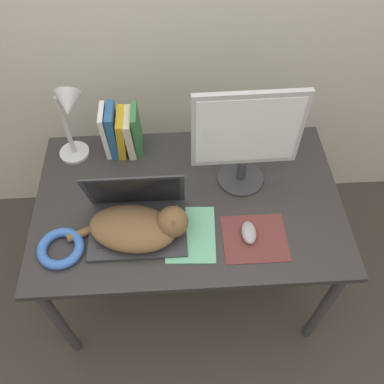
# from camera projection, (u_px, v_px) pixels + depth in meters

# --- Properties ---
(ground_plane) EXTENTS (12.00, 12.00, 0.00)m
(ground_plane) POSITION_uv_depth(u_px,v_px,m) (194.00, 350.00, 2.00)
(ground_plane) COLOR #3D3833
(desk) EXTENTS (1.25, 0.78, 0.72)m
(desk) POSITION_uv_depth(u_px,v_px,m) (188.00, 210.00, 1.72)
(desk) COLOR #2D2B2B
(desk) RESTS_ON ground_plane
(laptop) EXTENTS (0.37, 0.26, 0.26)m
(laptop) POSITION_uv_depth(u_px,v_px,m) (137.00, 218.00, 1.54)
(laptop) COLOR #2D2D33
(laptop) RESTS_ON desk
(cat) EXTENTS (0.46, 0.26, 0.14)m
(cat) POSITION_uv_depth(u_px,v_px,m) (140.00, 227.00, 1.51)
(cat) COLOR brown
(cat) RESTS_ON desk
(external_monitor) EXTENTS (0.42, 0.20, 0.46)m
(external_monitor) POSITION_uv_depth(u_px,v_px,m) (246.00, 138.00, 1.53)
(external_monitor) COLOR #333338
(external_monitor) RESTS_ON desk
(mousepad) EXTENTS (0.24, 0.21, 0.00)m
(mousepad) POSITION_uv_depth(u_px,v_px,m) (255.00, 238.00, 1.55)
(mousepad) COLOR brown
(mousepad) RESTS_ON desk
(computer_mouse) EXTENTS (0.06, 0.10, 0.03)m
(computer_mouse) POSITION_uv_depth(u_px,v_px,m) (249.00, 232.00, 1.54)
(computer_mouse) COLOR #99999E
(computer_mouse) RESTS_ON mousepad
(book_row) EXTENTS (0.16, 0.15, 0.23)m
(book_row) POSITION_uv_depth(u_px,v_px,m) (121.00, 131.00, 1.75)
(book_row) COLOR white
(book_row) RESTS_ON desk
(desk_lamp) EXTENTS (0.17, 0.17, 0.39)m
(desk_lamp) POSITION_uv_depth(u_px,v_px,m) (69.00, 115.00, 1.59)
(desk_lamp) COLOR silver
(desk_lamp) RESTS_ON desk
(cable_coil) EXTENTS (0.17, 0.17, 0.04)m
(cable_coil) POSITION_uv_depth(u_px,v_px,m) (61.00, 248.00, 1.50)
(cable_coil) COLOR blue
(cable_coil) RESTS_ON desk
(notepad) EXTENTS (0.20, 0.26, 0.01)m
(notepad) POSITION_uv_depth(u_px,v_px,m) (192.00, 234.00, 1.55)
(notepad) COLOR #6BBC93
(notepad) RESTS_ON desk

